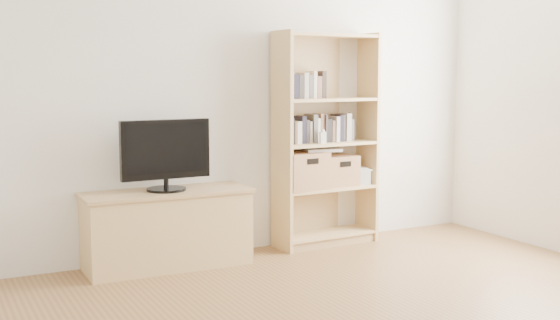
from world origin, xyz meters
TOP-DOWN VIEW (x-y plane):
  - back_wall at (0.00, 2.50)m, footprint 4.50×0.02m
  - tv_stand at (-0.72, 2.27)m, footprint 1.22×0.47m
  - bookshelf at (0.71, 2.34)m, footprint 0.91×0.36m
  - television at (-0.72, 2.27)m, footprint 0.68×0.07m
  - books_row_mid at (0.71, 2.36)m, footprint 0.86×0.18m
  - books_row_upper at (0.51, 2.35)m, footprint 0.41×0.16m
  - baby_monitor at (0.61, 2.24)m, footprint 0.05×0.04m
  - basket_left at (0.47, 2.32)m, footprint 0.40×0.34m
  - basket_right at (0.82, 2.34)m, footprint 0.32×0.27m
  - laptop at (0.66, 2.33)m, footprint 0.34×0.27m
  - magazine_stack at (1.02, 2.35)m, footprint 0.25×0.30m

SIDE VIEW (x-z plane):
  - tv_stand at x=-0.72m, z-range 0.00..0.56m
  - magazine_stack at x=1.02m, z-range 0.50..0.62m
  - basket_right at x=0.82m, z-range 0.50..0.75m
  - basket_left at x=0.47m, z-range 0.50..0.80m
  - laptop at x=0.66m, z-range 0.80..0.82m
  - television at x=-0.72m, z-range 0.58..1.11m
  - bookshelf at x=0.71m, z-range 0.00..1.79m
  - baby_monitor at x=0.61m, z-range 0.87..0.97m
  - books_row_mid at x=0.71m, z-range 0.87..1.10m
  - back_wall at x=0.00m, z-range 0.00..2.60m
  - books_row_upper at x=0.51m, z-range 1.24..1.45m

